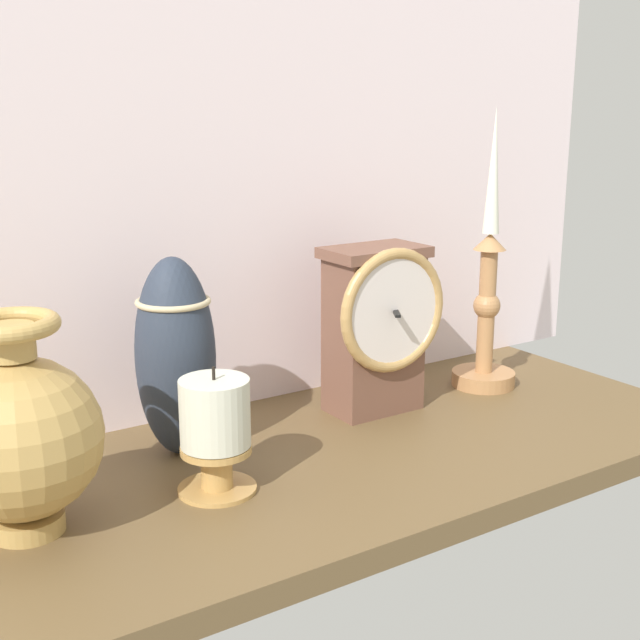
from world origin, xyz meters
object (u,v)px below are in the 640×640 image
brass_vase_bulbous (20,436)px  tall_ceramic_vase (176,356)px  pillar_candle_front (215,430)px  candlestick_tall_left (487,302)px  mantel_clock (377,325)px

brass_vase_bulbous → tall_ceramic_vase: tall_ceramic_vase is taller
pillar_candle_front → brass_vase_bulbous: bearing=174.4°
candlestick_tall_left → brass_vase_bulbous: candlestick_tall_left is taller
pillar_candle_front → mantel_clock: bearing=19.2°
brass_vase_bulbous → pillar_candle_front: 16.82cm
mantel_clock → pillar_candle_front: size_ratio=1.63×
mantel_clock → brass_vase_bulbous: (-41.23, -7.00, -1.62)cm
brass_vase_bulbous → pillar_candle_front: brass_vase_bulbous is taller
mantel_clock → pillar_candle_front: (-24.70, -8.61, -4.24)cm
mantel_clock → tall_ceramic_vase: tall_ceramic_vase is taller
candlestick_tall_left → tall_ceramic_vase: bearing=177.8°
mantel_clock → tall_ceramic_vase: bearing=176.5°
candlestick_tall_left → mantel_clock: bearing=179.6°
candlestick_tall_left → pillar_candle_front: bearing=-168.4°
candlestick_tall_left → pillar_candle_front: size_ratio=2.86×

